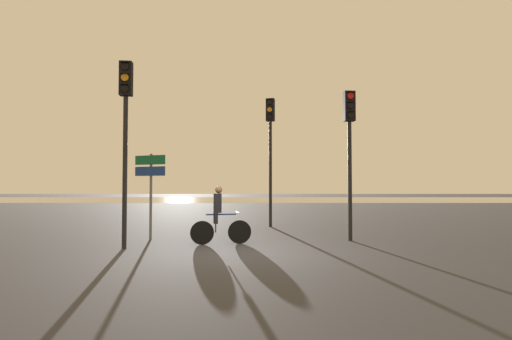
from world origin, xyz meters
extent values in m
plane|color=#333338|center=(0.00, 0.00, 0.00)|extent=(120.00, 120.00, 0.00)
cube|color=gray|center=(0.00, 34.16, 0.00)|extent=(80.00, 16.00, 0.01)
cylinder|color=black|center=(3.32, 2.23, 1.78)|extent=(0.12, 0.12, 3.57)
cube|color=black|center=(3.32, 2.23, 4.02)|extent=(0.34, 0.26, 0.90)
cylinder|color=red|center=(3.33, 2.09, 4.31)|extent=(0.19, 0.04, 0.19)
cube|color=black|center=(3.34, 2.07, 4.42)|extent=(0.20, 0.13, 0.02)
cylinder|color=black|center=(3.33, 2.09, 4.02)|extent=(0.19, 0.04, 0.19)
cube|color=black|center=(3.34, 2.07, 4.13)|extent=(0.20, 0.13, 0.02)
cylinder|color=black|center=(3.33, 2.09, 3.73)|extent=(0.19, 0.04, 0.19)
cube|color=black|center=(3.34, 2.07, 3.84)|extent=(0.20, 0.13, 0.02)
cylinder|color=black|center=(1.09, 6.12, 2.09)|extent=(0.12, 0.12, 4.19)
cube|color=black|center=(1.09, 6.12, 4.64)|extent=(0.37, 0.32, 0.90)
cylinder|color=black|center=(1.06, 5.99, 4.93)|extent=(0.19, 0.08, 0.19)
cube|color=black|center=(1.05, 5.97, 5.04)|extent=(0.22, 0.17, 0.02)
cylinder|color=orange|center=(1.06, 5.99, 4.64)|extent=(0.19, 0.08, 0.19)
cube|color=black|center=(1.05, 5.97, 4.75)|extent=(0.22, 0.17, 0.02)
cylinder|color=black|center=(1.06, 5.99, 4.35)|extent=(0.19, 0.08, 0.19)
cube|color=black|center=(1.05, 5.97, 4.46)|extent=(0.22, 0.17, 0.02)
cylinder|color=black|center=(-2.90, 0.73, 2.00)|extent=(0.12, 0.12, 4.00)
cube|color=black|center=(-2.90, 0.73, 4.45)|extent=(0.34, 0.26, 0.90)
cylinder|color=black|center=(-2.89, 0.60, 4.74)|extent=(0.19, 0.05, 0.19)
cube|color=black|center=(-2.89, 0.58, 4.85)|extent=(0.20, 0.13, 0.02)
cylinder|color=orange|center=(-2.89, 0.60, 4.45)|extent=(0.19, 0.05, 0.19)
cube|color=black|center=(-2.89, 0.58, 4.56)|extent=(0.20, 0.13, 0.02)
cylinder|color=black|center=(-2.89, 0.60, 4.16)|extent=(0.19, 0.05, 0.19)
cube|color=black|center=(-2.89, 0.58, 4.27)|extent=(0.20, 0.13, 0.02)
cylinder|color=slate|center=(-2.67, 2.45, 1.30)|extent=(0.08, 0.08, 2.60)
cube|color=#116038|center=(-2.69, 2.40, 2.41)|extent=(1.02, 0.47, 0.28)
cube|color=navy|center=(-2.69, 2.40, 2.07)|extent=(1.02, 0.47, 0.28)
cylinder|color=black|center=(0.06, 1.64, 0.33)|extent=(0.66, 0.16, 0.66)
cylinder|color=black|center=(-0.97, 1.44, 0.33)|extent=(0.66, 0.16, 0.66)
cylinder|color=navy|center=(-0.46, 1.54, 0.83)|extent=(0.83, 0.19, 0.04)
cylinder|color=navy|center=(-0.60, 1.51, 0.61)|extent=(0.04, 0.04, 0.55)
cylinder|color=navy|center=(0.01, 1.63, 0.88)|extent=(0.11, 0.46, 0.03)
cylinder|color=black|center=(-0.59, 1.41, 0.88)|extent=(0.11, 0.11, 0.60)
cylinder|color=black|center=(-0.62, 1.61, 0.88)|extent=(0.11, 0.11, 0.60)
cube|color=black|center=(-0.56, 1.52, 1.15)|extent=(0.25, 0.33, 0.54)
sphere|color=#846047|center=(-0.53, 1.53, 1.52)|extent=(0.20, 0.20, 0.20)
camera|label=1|loc=(0.52, -9.66, 1.67)|focal=28.00mm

